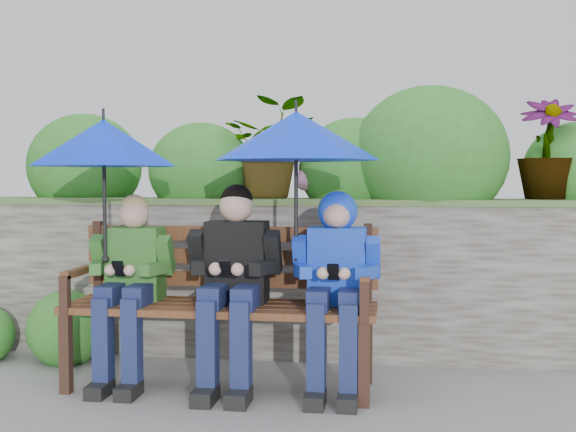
# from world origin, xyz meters

# --- Properties ---
(ground) EXTENTS (60.00, 60.00, 0.00)m
(ground) POSITION_xyz_m (0.00, 0.00, 0.00)
(ground) COLOR gray
(ground) RESTS_ON ground
(garden_backdrop) EXTENTS (8.00, 2.85, 1.80)m
(garden_backdrop) POSITION_xyz_m (0.02, 1.60, 0.62)
(garden_backdrop) COLOR #554D47
(garden_backdrop) RESTS_ON ground
(park_bench) EXTENTS (1.72, 0.50, 0.91)m
(park_bench) POSITION_xyz_m (-0.35, 0.01, 0.52)
(park_bench) COLOR #362018
(park_bench) RESTS_ON ground
(boy_left) EXTENTS (0.46, 0.53, 1.07)m
(boy_left) POSITION_xyz_m (-0.87, -0.07, 0.61)
(boy_left) COLOR #296429
(boy_left) RESTS_ON ground
(boy_middle) EXTENTS (0.50, 0.58, 1.13)m
(boy_middle) POSITION_xyz_m (-0.28, -0.08, 0.63)
(boy_middle) COLOR black
(boy_middle) RESTS_ON ground
(boy_right) EXTENTS (0.47, 0.57, 1.09)m
(boy_right) POSITION_xyz_m (0.29, -0.06, 0.66)
(boy_right) COLOR blue
(boy_right) RESTS_ON ground
(umbrella_left) EXTENTS (0.83, 0.83, 0.87)m
(umbrella_left) POSITION_xyz_m (-1.01, -0.08, 1.36)
(umbrella_left) COLOR #0028F1
(umbrella_left) RESTS_ON ground
(umbrella_right) EXTENTS (0.90, 0.90, 0.88)m
(umbrella_right) POSITION_xyz_m (0.07, -0.04, 1.39)
(umbrella_right) COLOR #0028F1
(umbrella_right) RESTS_ON ground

